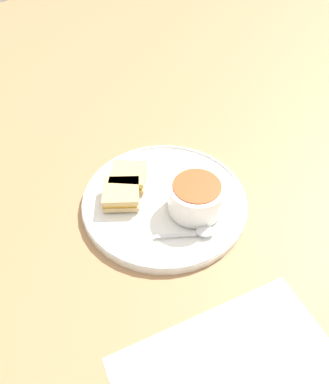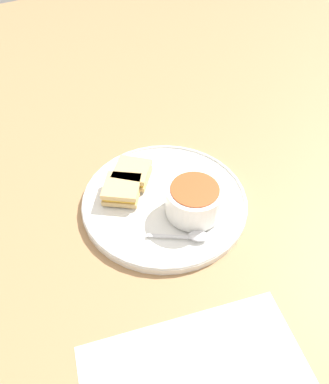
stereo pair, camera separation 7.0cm
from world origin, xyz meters
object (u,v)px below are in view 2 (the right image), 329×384
object	(u,v)px
spoon	(192,237)
sandwich_half_far	(122,189)
soup_bowl	(194,200)
sandwich_half_near	(132,173)

from	to	relation	value
spoon	sandwich_half_far	xyz separation A→B (m)	(-0.16, -0.05, 0.01)
soup_bowl	sandwich_half_far	bearing A→B (deg)	-138.80
sandwich_half_near	sandwich_half_far	distance (m)	0.05
soup_bowl	sandwich_half_far	xyz separation A→B (m)	(-0.11, -0.09, -0.02)
soup_bowl	sandwich_half_near	world-z (taller)	soup_bowl
sandwich_half_near	sandwich_half_far	xyz separation A→B (m)	(0.03, -0.04, 0.00)
sandwich_half_near	sandwich_half_far	size ratio (longest dim) A/B	1.01
soup_bowl	sandwich_half_near	xyz separation A→B (m)	(-0.13, -0.05, -0.02)
soup_bowl	spoon	distance (m)	0.07
spoon	soup_bowl	bearing A→B (deg)	89.21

